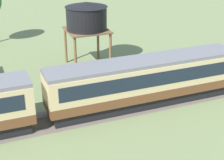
# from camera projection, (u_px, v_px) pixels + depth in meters

# --- Properties ---
(passenger_train) EXTENTS (90.46, 3.08, 4.14)m
(passenger_train) POSITION_uv_depth(u_px,v_px,m) (147.00, 79.00, 29.54)
(passenger_train) COLOR brown
(passenger_train) RESTS_ON ground_plane
(railway_track) EXTENTS (147.88, 3.60, 0.04)m
(railway_track) POSITION_uv_depth(u_px,v_px,m) (151.00, 102.00, 30.63)
(railway_track) COLOR #665B51
(railway_track) RESTS_ON ground_plane
(water_tower) EXTENTS (4.54, 4.54, 7.17)m
(water_tower) POSITION_uv_depth(u_px,v_px,m) (86.00, 17.00, 36.41)
(water_tower) COLOR brown
(water_tower) RESTS_ON ground_plane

